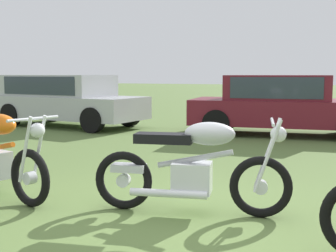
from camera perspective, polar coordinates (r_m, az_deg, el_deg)
ground_plane at (r=4.59m, az=1.54°, el=-11.86°), size 120.00×120.00×0.00m
motorcycle_silver at (r=4.71m, az=3.11°, el=-5.28°), size 2.05×0.81×1.02m
car_silver at (r=12.99m, az=-12.99°, el=3.66°), size 4.44×2.19×1.43m
car_burgundy at (r=11.14m, az=14.07°, el=2.99°), size 4.52×2.28×1.43m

